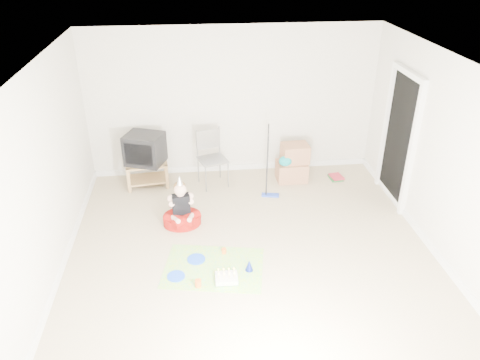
{
  "coord_description": "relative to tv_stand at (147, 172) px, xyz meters",
  "views": [
    {
      "loc": [
        -0.7,
        -5.2,
        3.92
      ],
      "look_at": [
        -0.1,
        0.4,
        0.9
      ],
      "focal_mm": 35.0,
      "sensor_mm": 36.0,
      "label": 1
    }
  ],
  "objects": [
    {
      "name": "crt_tv",
      "position": [
        -0.0,
        0.0,
        0.43
      ],
      "size": [
        0.73,
        0.67,
        0.51
      ],
      "primitive_type": "cube",
      "rotation": [
        0.0,
        0.0,
        -0.36
      ],
      "color": "black",
      "rests_on": "tv_stand"
    },
    {
      "name": "tv_stand",
      "position": [
        0.0,
        0.0,
        0.0
      ],
      "size": [
        0.74,
        0.51,
        0.43
      ],
      "color": "#9A7545",
      "rests_on": "ground"
    },
    {
      "name": "blue_plate_far",
      "position": [
        0.51,
        -2.51,
        -0.25
      ],
      "size": [
        0.27,
        0.27,
        0.01
      ],
      "primitive_type": "cylinder",
      "rotation": [
        0.0,
        0.0,
        0.19
      ],
      "color": "blue",
      "rests_on": "party_mat"
    },
    {
      "name": "seated_woman",
      "position": [
        0.59,
        -1.28,
        -0.08
      ],
      "size": [
        0.63,
        0.63,
        0.81
      ],
      "color": "#9D140E",
      "rests_on": "ground"
    },
    {
      "name": "book_pile",
      "position": [
        3.32,
        -0.12,
        -0.23
      ],
      "size": [
        0.24,
        0.29,
        0.06
      ],
      "color": "#21652C",
      "rests_on": "ground"
    },
    {
      "name": "blue_party_hat",
      "position": [
        1.45,
        -2.48,
        -0.17
      ],
      "size": [
        0.12,
        0.12,
        0.16
      ],
      "primitive_type": "cone",
      "rotation": [
        0.0,
        0.0,
        -0.17
      ],
      "color": "#1625A0",
      "rests_on": "party_mat"
    },
    {
      "name": "party_mat",
      "position": [
        1.0,
        -2.38,
        -0.26
      ],
      "size": [
        1.43,
        1.15,
        0.01
      ],
      "primitive_type": "cube",
      "rotation": [
        0.0,
        0.0,
        -0.18
      ],
      "color": "#FF35A5",
      "rests_on": "ground"
    },
    {
      "name": "orange_cup_far",
      "position": [
        0.78,
        -2.73,
        -0.21
      ],
      "size": [
        0.1,
        0.1,
        0.09
      ],
      "primitive_type": "cylinder",
      "rotation": [
        0.0,
        0.0,
        -0.41
      ],
      "color": "orange",
      "rests_on": "party_mat"
    },
    {
      "name": "floor_mop",
      "position": [
        2.04,
        -0.6,
        0.0
      ],
      "size": [
        0.3,
        0.38,
        1.15
      ],
      "color": "blue",
      "rests_on": "ground"
    },
    {
      "name": "ground",
      "position": [
        1.52,
        -2.06,
        -0.26
      ],
      "size": [
        5.0,
        5.0,
        0.0
      ],
      "primitive_type": "plane",
      "color": "tan",
      "rests_on": "ground"
    },
    {
      "name": "blue_plate_near",
      "position": [
        0.77,
        -2.19,
        -0.25
      ],
      "size": [
        0.28,
        0.28,
        0.01
      ],
      "primitive_type": "cylinder",
      "rotation": [
        0.0,
        0.0,
        -0.14
      ],
      "color": "blue",
      "rests_on": "party_mat"
    },
    {
      "name": "birthday_cake",
      "position": [
        1.14,
        -2.66,
        -0.22
      ],
      "size": [
        0.29,
        0.23,
        0.14
      ],
      "color": "white",
      "rests_on": "party_mat"
    },
    {
      "name": "orange_cup_near",
      "position": [
        1.16,
        -2.09,
        -0.22
      ],
      "size": [
        0.07,
        0.07,
        0.07
      ],
      "primitive_type": "cylinder",
      "rotation": [
        0.0,
        0.0,
        -0.13
      ],
      "color": "orange",
      "rests_on": "party_mat"
    },
    {
      "name": "doorway_recess",
      "position": [
        4.0,
        -0.86,
        0.77
      ],
      "size": [
        0.02,
        0.9,
        2.05
      ],
      "primitive_type": "cube",
      "color": "black",
      "rests_on": "ground"
    },
    {
      "name": "cardboard_boxes",
      "position": [
        2.52,
        -0.06,
        0.06
      ],
      "size": [
        0.55,
        0.43,
        0.66
      ],
      "color": "#A77251",
      "rests_on": "ground"
    },
    {
      "name": "folding_chair",
      "position": [
        1.12,
        -0.1,
        0.22
      ],
      "size": [
        0.55,
        0.54,
        0.98
      ],
      "color": "gray",
      "rests_on": "ground"
    }
  ]
}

